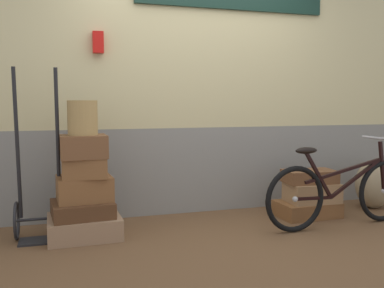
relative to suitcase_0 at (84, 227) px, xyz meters
The scene contains 14 objects.
ground 1.20m from the suitcase_0, 11.45° to the right, with size 10.10×5.20×0.06m, color brown.
station_building 1.83m from the suitcase_0, 27.16° to the left, with size 8.10×0.74×2.68m.
suitcase_0 is the anchor object (origin of this frame).
suitcase_1 0.16m from the suitcase_0, 152.07° to the left, with size 0.50×0.45×0.13m, color #4C2D19.
suitcase_2 0.33m from the suitcase_0, 78.55° to the left, with size 0.46×0.39×0.21m, color brown.
suitcase_3 0.52m from the suitcase_0, 15.45° to the right, with size 0.37×0.29×0.17m, color brown.
suitcase_4 0.70m from the suitcase_0, 13.31° to the left, with size 0.38×0.34×0.19m, color brown.
suitcase_5 2.21m from the suitcase_0, ahead, with size 0.61×0.39×0.15m, color brown.
suitcase_6 2.26m from the suitcase_0, ahead, with size 0.50×0.34×0.19m, color #9E754C.
suitcase_7 2.25m from the suitcase_0, ahead, with size 0.51×0.31×0.13m, color brown.
wicker_basket 0.94m from the suitcase_0, 67.83° to the left, with size 0.25×0.25×0.29m, color #A8844C.
luggage_trolley 0.43m from the suitcase_0, 168.10° to the left, with size 0.41×0.38×1.45m.
burlap_sack 3.11m from the suitcase_0, ahead, with size 0.42×0.36×0.54m, color #9E8966.
bicycle 2.36m from the suitcase_0, ahead, with size 1.62×0.46×0.83m.
Camera 1 is at (-1.33, -3.47, 1.16)m, focal length 39.81 mm.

